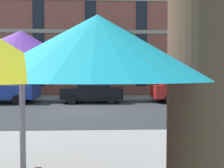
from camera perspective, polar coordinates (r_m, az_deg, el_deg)
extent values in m
plane|color=#2D3033|center=(11.46, -9.07, -7.59)|extent=(120.00, 120.00, 0.00)
cube|color=gray|center=(18.16, -6.48, -3.84)|extent=(56.00, 3.60, 0.12)
cube|color=#934C3D|center=(27.36, -5.20, 18.33)|extent=(45.71, 12.00, 19.20)
cube|color=#9E937F|center=(20.27, -6.05, 5.65)|extent=(44.80, 0.08, 0.36)
cube|color=#9E937F|center=(20.72, -6.08, 14.52)|extent=(44.80, 0.08, 0.36)
cube|color=navy|center=(16.73, -28.81, -1.96)|extent=(5.10, 1.90, 0.96)
cube|color=navy|center=(15.75, -20.80, 0.33)|extent=(0.16, 1.75, 0.36)
cylinder|color=black|center=(17.01, -22.57, -3.43)|extent=(0.68, 0.22, 0.68)
cylinder|color=black|center=(15.25, -25.06, -4.07)|extent=(0.68, 0.22, 0.68)
cube|color=black|center=(14.99, -5.59, -2.62)|extent=(4.40, 1.76, 0.80)
cube|color=black|center=(14.94, -5.02, 0.21)|extent=(2.30, 1.55, 0.68)
cube|color=black|center=(14.94, -5.02, 0.21)|extent=(2.32, 1.57, 0.32)
cylinder|color=black|center=(14.31, -11.27, -4.47)|extent=(0.60, 0.22, 0.60)
cylinder|color=black|center=(16.04, -10.27, -3.77)|extent=(0.60, 0.22, 0.60)
cylinder|color=black|center=(14.14, -0.25, -4.51)|extent=(0.60, 0.22, 0.60)
cylinder|color=black|center=(15.89, -0.46, -3.80)|extent=(0.60, 0.22, 0.60)
cube|color=#B21E19|center=(16.17, 20.24, -1.97)|extent=(5.10, 1.90, 0.96)
cube|color=#B21E19|center=(15.75, 16.58, 1.36)|extent=(1.90, 1.75, 0.90)
cube|color=#B21E19|center=(17.24, 27.88, 0.36)|extent=(0.16, 1.75, 0.36)
cylinder|color=black|center=(17.72, 23.79, -3.23)|extent=(0.68, 0.22, 0.68)
cylinder|color=black|center=(16.04, 26.76, -3.81)|extent=(0.68, 0.22, 0.68)
cylinder|color=black|center=(16.59, 13.90, -3.47)|extent=(0.68, 0.22, 0.68)
cylinder|color=black|center=(14.78, 15.94, -4.15)|extent=(0.68, 0.22, 0.68)
cylinder|color=brown|center=(19.65, -23.01, 0.22)|extent=(0.37, 0.37, 2.70)
sphere|color=#2D702D|center=(19.43, -22.66, 7.21)|extent=(3.21, 3.21, 3.21)
sphere|color=#2D702D|center=(19.77, -23.14, 7.00)|extent=(2.83, 2.83, 2.83)
cylinder|color=#4C3823|center=(18.12, 2.56, 0.44)|extent=(0.32, 0.32, 2.82)
sphere|color=#236023|center=(18.60, 2.34, 10.06)|extent=(3.25, 3.25, 3.25)
sphere|color=#236023|center=(18.15, 1.40, 9.52)|extent=(3.51, 3.51, 3.51)
sphere|color=#236023|center=(18.22, 3.51, 8.53)|extent=(3.08, 3.08, 3.08)
sphere|color=#236023|center=(18.33, 3.82, 10.58)|extent=(2.64, 2.64, 2.64)
cylinder|color=silver|center=(2.50, -23.82, -15.41)|extent=(0.06, 0.06, 2.32)
cone|color=#662D9E|center=(2.25, 5.65, 7.03)|extent=(1.43, 1.43, 0.44)
cone|color=blue|center=(3.07, -3.04, 5.69)|extent=(1.43, 1.43, 0.44)
cone|color=red|center=(3.53, -16.84, 5.12)|extent=(1.43, 1.43, 0.44)
cone|color=#199EB2|center=(1.39, -4.13, 10.18)|extent=(1.43, 1.43, 0.44)
cone|color=#662D9E|center=(2.40, -24.15, 7.50)|extent=(1.79, 1.79, 0.52)
cylinder|color=brown|center=(2.20, 22.59, -0.57)|extent=(0.56, 0.56, 3.62)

